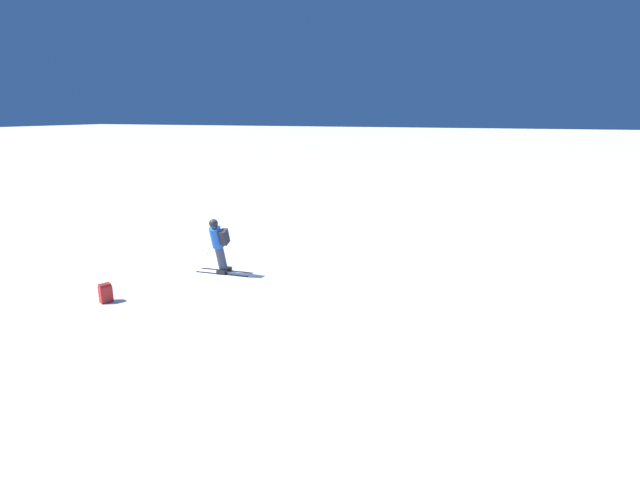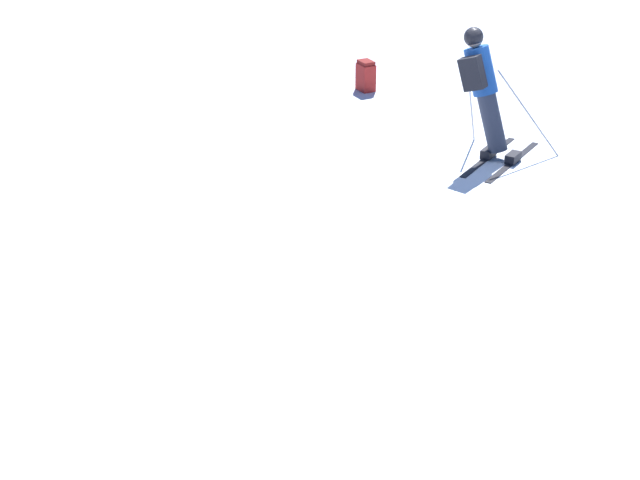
% 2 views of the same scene
% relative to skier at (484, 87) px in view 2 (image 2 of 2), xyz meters
% --- Properties ---
extents(ground_plane, '(300.00, 300.00, 0.00)m').
position_rel_skier_xyz_m(ground_plane, '(0.17, -0.05, -1.00)').
color(ground_plane, white).
extents(skier, '(1.28, 1.76, 1.82)m').
position_rel_skier_xyz_m(skier, '(0.00, 0.00, 0.00)').
color(skier, black).
rests_on(skier, ground).
extents(spare_backpack, '(0.37, 0.33, 0.50)m').
position_rel_skier_xyz_m(spare_backpack, '(2.92, -1.59, -0.76)').
color(spare_backpack, '#AD231E').
rests_on(spare_backpack, ground).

